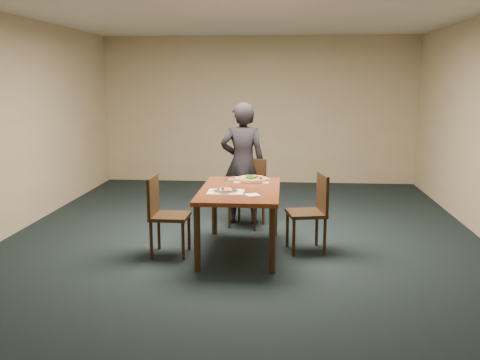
# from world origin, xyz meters

# --- Properties ---
(ground) EXTENTS (8.00, 8.00, 0.00)m
(ground) POSITION_xyz_m (0.00, 0.00, 0.00)
(ground) COLOR black
(ground) RESTS_ON ground
(room_shell) EXTENTS (8.00, 8.00, 8.00)m
(room_shell) POSITION_xyz_m (0.00, 0.00, 1.74)
(room_shell) COLOR #C9B28B
(room_shell) RESTS_ON ground
(dining_table) EXTENTS (0.90, 1.50, 0.75)m
(dining_table) POSITION_xyz_m (0.00, -0.38, 0.66)
(dining_table) COLOR #582311
(dining_table) RESTS_ON ground
(chair_far) EXTENTS (0.52, 0.52, 0.91)m
(chair_far) POSITION_xyz_m (0.02, 0.80, 0.52)
(chair_far) COLOR black
(chair_far) RESTS_ON ground
(chair_left) EXTENTS (0.42, 0.42, 0.91)m
(chair_left) POSITION_xyz_m (-0.86, -0.55, 0.52)
(chair_left) COLOR black
(chair_left) RESTS_ON ground
(chair_right) EXTENTS (0.49, 0.49, 0.91)m
(chair_right) POSITION_xyz_m (0.84, -0.27, 0.52)
(chair_right) COLOR black
(chair_right) RESTS_ON ground
(diner) EXTENTS (0.62, 0.42, 1.68)m
(diner) POSITION_xyz_m (-0.07, 0.90, 0.84)
(diner) COLOR black
(diner) RESTS_ON ground
(placemat_main) EXTENTS (0.42, 0.32, 0.00)m
(placemat_main) POSITION_xyz_m (0.11, 0.13, 0.75)
(placemat_main) COLOR white
(placemat_main) RESTS_ON dining_table
(placemat_near) EXTENTS (0.40, 0.30, 0.00)m
(placemat_near) POSITION_xyz_m (-0.14, -0.56, 0.75)
(placemat_near) COLOR white
(placemat_near) RESTS_ON dining_table
(pizza_pan) EXTENTS (0.42, 0.42, 0.07)m
(pizza_pan) POSITION_xyz_m (0.11, 0.12, 0.77)
(pizza_pan) COLOR silver
(pizza_pan) RESTS_ON dining_table
(slice_plate_near) EXTENTS (0.28, 0.28, 0.06)m
(slice_plate_near) POSITION_xyz_m (-0.15, -0.56, 0.76)
(slice_plate_near) COLOR silver
(slice_plate_near) RESTS_ON dining_table
(slice_plate_far) EXTENTS (0.28, 0.28, 0.05)m
(slice_plate_far) POSITION_xyz_m (-0.10, 0.15, 0.76)
(slice_plate_far) COLOR silver
(slice_plate_far) RESTS_ON dining_table
(napkin) EXTENTS (0.18, 0.18, 0.01)m
(napkin) POSITION_xyz_m (0.16, -0.72, 0.75)
(napkin) COLOR white
(napkin) RESTS_ON dining_table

